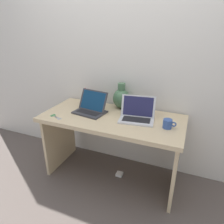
{
  "coord_description": "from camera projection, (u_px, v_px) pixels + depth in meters",
  "views": [
    {
      "loc": [
        0.69,
        -1.67,
        1.54
      ],
      "look_at": [
        0.0,
        0.0,
        0.77
      ],
      "focal_mm": 32.39,
      "sensor_mm": 36.0,
      "label": 1
    }
  ],
  "objects": [
    {
      "name": "back_wall",
      "position": [
        125.0,
        61.0,
        2.1
      ],
      "size": [
        4.4,
        0.04,
        2.4
      ],
      "primitive_type": "cube",
      "color": "silver",
      "rests_on": "ground"
    },
    {
      "name": "coffee_mug",
      "position": [
        168.0,
        124.0,
        1.75
      ],
      "size": [
        0.12,
        0.08,
        0.08
      ],
      "color": "#335199",
      "rests_on": "desk"
    },
    {
      "name": "laptop_left",
      "position": [
        91.0,
        107.0,
        2.07
      ],
      "size": [
        0.34,
        0.27,
        0.21
      ],
      "color": "#333338",
      "rests_on": "desk"
    },
    {
      "name": "ground_plane",
      "position": [
        112.0,
        175.0,
        2.27
      ],
      "size": [
        6.0,
        6.0,
        0.0
      ],
      "primitive_type": "plane",
      "color": "#564C47"
    },
    {
      "name": "scissors",
      "position": [
        55.0,
        116.0,
        1.99
      ],
      "size": [
        0.15,
        0.09,
        0.01
      ],
      "color": "#B7B7BC",
      "rests_on": "desk"
    },
    {
      "name": "pen_cup",
      "position": [
        87.0,
        99.0,
        2.32
      ],
      "size": [
        0.07,
        0.07,
        0.18
      ],
      "color": "black",
      "rests_on": "desk"
    },
    {
      "name": "power_brick",
      "position": [
        119.0,
        174.0,
        2.25
      ],
      "size": [
        0.07,
        0.07,
        0.03
      ],
      "primitive_type": "cube",
      "color": "white",
      "rests_on": "ground"
    },
    {
      "name": "laptop_right",
      "position": [
        137.0,
        113.0,
        1.91
      ],
      "size": [
        0.35,
        0.26,
        0.22
      ],
      "color": "silver",
      "rests_on": "desk"
    },
    {
      "name": "green_vase",
      "position": [
        121.0,
        98.0,
        2.16
      ],
      "size": [
        0.18,
        0.18,
        0.27
      ],
      "color": "#47704C",
      "rests_on": "desk"
    },
    {
      "name": "desk",
      "position": [
        112.0,
        131.0,
        2.05
      ],
      "size": [
        1.39,
        0.65,
        0.72
      ],
      "color": "#D1B78C",
      "rests_on": "ground"
    }
  ]
}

